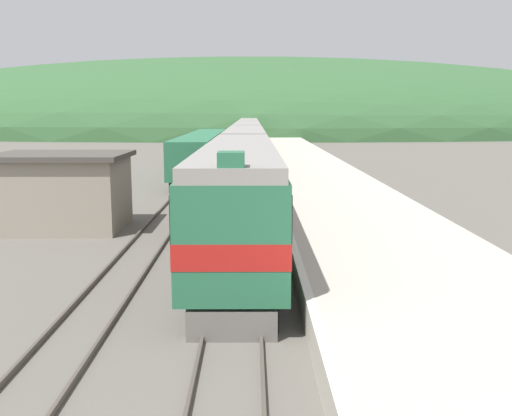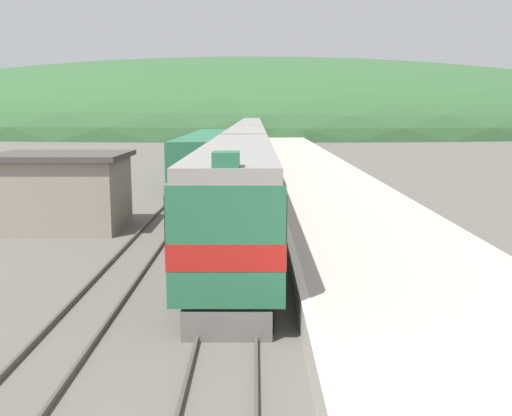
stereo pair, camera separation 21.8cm
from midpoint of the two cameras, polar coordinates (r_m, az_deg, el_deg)
name	(u,v)px [view 2 (the right image)]	position (r m, az deg, el deg)	size (l,w,h in m)	color
track_main	(252,162)	(64.58, -0.26, 4.40)	(1.52, 180.00, 0.16)	#4C443D
track_siding	(216,162)	(64.74, -3.73, 4.40)	(1.51, 180.00, 0.16)	#4C443D
platform	(322,180)	(44.90, 6.45, 2.67)	(7.19, 140.00, 0.91)	#BCB5A5
distant_hills	(256,132)	(156.15, 0.06, 7.24)	(229.42, 103.24, 37.18)	#335B33
station_shed	(65,190)	(29.79, -17.52, 1.61)	(6.17, 5.06, 3.60)	gray
express_train_lead_car	(241,193)	(23.86, -1.18, 1.44)	(2.90, 20.11, 4.61)	black
carriage_second	(249,154)	(45.03, -0.50, 5.12)	(2.89, 20.22, 4.25)	black
carriage_third	(252,140)	(66.09, -0.25, 6.45)	(2.89, 20.22, 4.25)	black
carriage_fourth	(254,133)	(87.16, -0.12, 7.14)	(2.89, 20.22, 4.25)	black
carriage_fifth	(255,129)	(108.25, -0.04, 7.56)	(2.89, 20.22, 4.25)	black
siding_train	(208,153)	(54.34, -4.51, 5.28)	(2.90, 28.74, 3.50)	black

